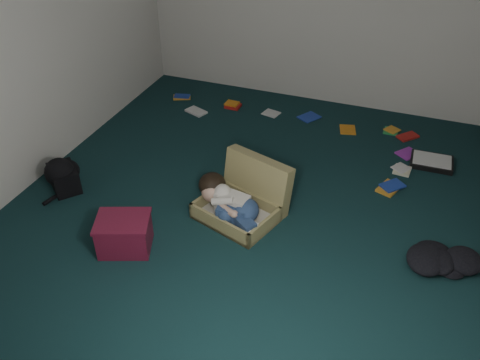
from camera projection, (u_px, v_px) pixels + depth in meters
The scene contains 10 objects.
floor at pixel (246, 203), 4.57m from camera, with size 4.50×4.50×0.00m, color #0E282A.
wall_front at pixel (62, 268), 2.10m from camera, with size 4.50×4.50×0.00m, color silver.
wall_left at pixel (30, 34), 4.39m from camera, with size 4.50×4.50×0.00m, color silver.
suitcase at pixel (245, 199), 4.38m from camera, with size 0.81×0.80×0.48m.
person at pixel (229, 202), 4.28m from camera, with size 0.65×0.49×0.30m.
maroon_bin at pixel (124, 234), 4.01m from camera, with size 0.51×0.45×0.29m.
backpack at pixel (64, 177), 4.68m from camera, with size 0.41×0.33×0.24m, color black, non-canonical shape.
clothing_pile at pixel (445, 257), 3.91m from camera, with size 0.43×0.35×0.14m, color black, non-canonical shape.
paper_tray at pixel (432, 162), 5.06m from camera, with size 0.41×0.31×0.06m.
book_scatter at pixel (316, 130), 5.62m from camera, with size 2.96×1.33×0.02m.
Camera 1 is at (1.21, -3.39, 2.81)m, focal length 38.00 mm.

